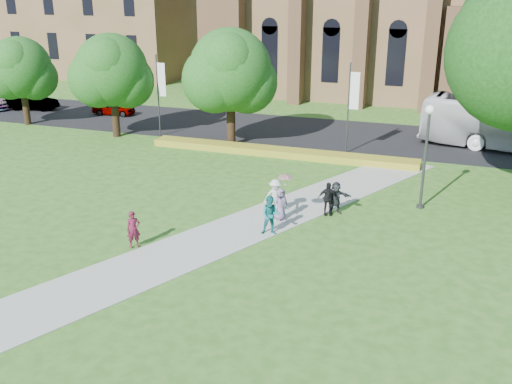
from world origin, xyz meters
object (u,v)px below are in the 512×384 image
at_px(car_1, 33,102).
at_px(pedestrian_0, 133,229).
at_px(car_0, 114,108).
at_px(streetlamp, 426,145).

relative_size(car_1, pedestrian_0, 2.76).
distance_m(car_0, car_1, 8.12).
height_order(streetlamp, pedestrian_0, streetlamp).
bearing_deg(pedestrian_0, car_0, 82.63).
distance_m(streetlamp, car_1, 37.52).
bearing_deg(streetlamp, car_1, 159.12).
distance_m(car_1, pedestrian_0, 32.60).
bearing_deg(pedestrian_0, car_1, 95.01).
xyz_separation_m(streetlamp, car_1, (-34.97, 13.34, -2.55)).
bearing_deg(car_0, pedestrian_0, -149.91).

